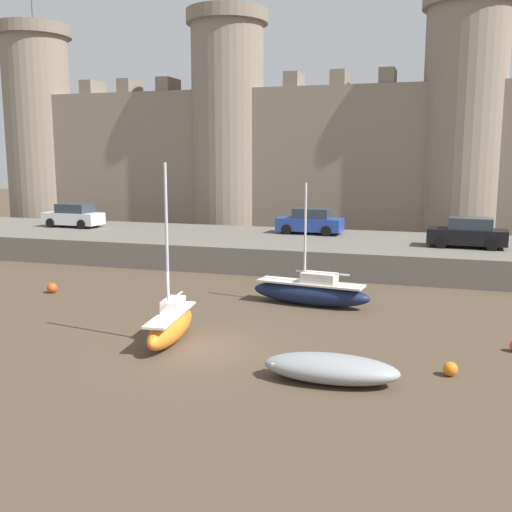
{
  "coord_description": "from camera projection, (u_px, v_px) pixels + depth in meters",
  "views": [
    {
      "loc": [
        7.67,
        -17.68,
        6.36
      ],
      "look_at": [
        0.82,
        4.29,
        2.5
      ],
      "focal_mm": 42.0,
      "sensor_mm": 36.0,
      "label": 1
    }
  ],
  "objects": [
    {
      "name": "ground_plane",
      "position": [
        194.0,
        349.0,
        19.95
      ],
      "size": [
        160.0,
        160.0,
        0.0
      ],
      "primitive_type": "plane",
      "color": "#4C3D2D"
    },
    {
      "name": "car_quay_west",
      "position": [
        310.0,
        222.0,
        37.89
      ],
      "size": [
        4.18,
        2.03,
        1.62
      ],
      "color": "#263F99",
      "rests_on": "quay_road"
    },
    {
      "name": "sailboat_midflat_centre",
      "position": [
        311.0,
        292.0,
        25.73
      ],
      "size": [
        5.38,
        1.91,
        5.25
      ],
      "color": "#141E3D",
      "rests_on": "ground"
    },
    {
      "name": "castle",
      "position": [
        338.0,
        141.0,
        44.79
      ],
      "size": [
        59.09,
        6.31,
        20.33
      ],
      "color": "gray",
      "rests_on": "ground"
    },
    {
      "name": "mooring_buoy_mid_mud",
      "position": [
        450.0,
        369.0,
        17.47
      ],
      "size": [
        0.43,
        0.43,
        0.43
      ],
      "primitive_type": "sphere",
      "color": "orange",
      "rests_on": "ground"
    },
    {
      "name": "car_quay_centre_east",
      "position": [
        74.0,
        216.0,
        41.51
      ],
      "size": [
        4.18,
        2.03,
        1.62
      ],
      "color": "silver",
      "rests_on": "quay_road"
    },
    {
      "name": "quay_road",
      "position": [
        307.0,
        250.0,
        36.04
      ],
      "size": [
        64.78,
        10.0,
        1.47
      ],
      "primitive_type": "cube",
      "color": "#666059",
      "rests_on": "ground"
    },
    {
      "name": "mooring_buoy_off_centre",
      "position": [
        52.0,
        288.0,
        28.06
      ],
      "size": [
        0.48,
        0.48,
        0.48
      ],
      "primitive_type": "sphere",
      "color": "#E04C1E",
      "rests_on": "ground"
    },
    {
      "name": "car_quay_east",
      "position": [
        468.0,
        233.0,
        32.22
      ],
      "size": [
        4.18,
        2.03,
        1.62
      ],
      "color": "black",
      "rests_on": "quay_road"
    },
    {
      "name": "rowboat_foreground_left",
      "position": [
        331.0,
        368.0,
        16.97
      ],
      "size": [
        3.91,
        1.6,
        0.8
      ],
      "color": "gray",
      "rests_on": "ground"
    },
    {
      "name": "sailboat_near_channel_right",
      "position": [
        171.0,
        324.0,
        20.61
      ],
      "size": [
        1.36,
        4.1,
        6.15
      ],
      "color": "orange",
      "rests_on": "ground"
    }
  ]
}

